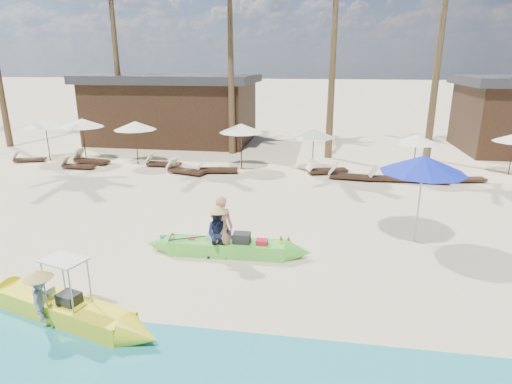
% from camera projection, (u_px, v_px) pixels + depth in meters
% --- Properties ---
extents(ground, '(240.00, 240.00, 0.00)m').
position_uv_depth(ground, '(242.00, 272.00, 10.90)').
color(ground, beige).
rests_on(ground, ground).
extents(green_canoe, '(5.17, 0.78, 0.66)m').
position_uv_depth(green_canoe, '(227.00, 247.00, 11.82)').
color(green_canoe, '#58D13F').
rests_on(green_canoe, ground).
extents(yellow_canoe, '(5.26, 1.84, 1.40)m').
position_uv_depth(yellow_canoe, '(64.00, 308.00, 8.88)').
color(yellow_canoe, yellow).
rests_on(yellow_canoe, ground).
extents(tourist, '(0.68, 0.49, 1.75)m').
position_uv_depth(tourist, '(222.00, 226.00, 11.53)').
color(tourist, tan).
rests_on(tourist, ground).
extents(vendor_green, '(0.74, 0.61, 1.43)m').
position_uv_depth(vendor_green, '(219.00, 235.00, 11.40)').
color(vendor_green, '#161C3D').
rests_on(vendor_green, ground).
extents(vendor_yellow, '(0.56, 0.73, 0.99)m').
position_uv_depth(vendor_yellow, '(42.00, 298.00, 8.42)').
color(vendor_yellow, gray).
rests_on(vendor_yellow, ground).
extents(blue_umbrella, '(2.42, 2.42, 2.60)m').
position_uv_depth(blue_umbrella, '(423.00, 164.00, 12.10)').
color(blue_umbrella, '#99999E').
rests_on(blue_umbrella, ground).
extents(resort_parasol_2, '(2.16, 2.16, 2.23)m').
position_uv_depth(resort_parasol_2, '(45.00, 123.00, 22.47)').
color(resort_parasol_2, '#362316').
rests_on(resort_parasol_2, ground).
extents(lounger_2_left, '(1.69, 0.99, 0.55)m').
position_uv_depth(lounger_2_left, '(27.00, 159.00, 22.67)').
color(lounger_2_left, '#362316').
rests_on(lounger_2_left, ground).
extents(resort_parasol_3, '(2.22, 2.22, 2.29)m').
position_uv_depth(resort_parasol_3, '(82.00, 123.00, 22.17)').
color(resort_parasol_3, '#362316').
rests_on(resort_parasol_3, ground).
extents(lounger_3_left, '(2.04, 0.93, 0.67)m').
position_uv_depth(lounger_3_left, '(89.00, 160.00, 22.24)').
color(lounger_3_left, '#362316').
rests_on(lounger_3_left, ground).
extents(lounger_3_right, '(1.67, 0.56, 0.56)m').
position_uv_depth(lounger_3_right, '(77.00, 165.00, 21.23)').
color(lounger_3_right, '#362316').
rests_on(lounger_3_right, ground).
extents(resort_parasol_4, '(2.16, 2.16, 2.22)m').
position_uv_depth(resort_parasol_4, '(135.00, 126.00, 21.68)').
color(resort_parasol_4, '#362316').
rests_on(resort_parasol_4, ground).
extents(lounger_4_left, '(1.81, 0.61, 0.61)m').
position_uv_depth(lounger_4_left, '(162.00, 163.00, 21.67)').
color(lounger_4_left, '#362316').
rests_on(lounger_4_left, ground).
extents(lounger_4_right, '(2.03, 1.14, 0.66)m').
position_uv_depth(lounger_4_right, '(184.00, 169.00, 20.28)').
color(lounger_4_right, '#362316').
rests_on(lounger_4_right, ground).
extents(resort_parasol_5, '(2.17, 2.17, 2.24)m').
position_uv_depth(resort_parasol_5, '(241.00, 128.00, 20.77)').
color(resort_parasol_5, '#362316').
rests_on(resort_parasol_5, ground).
extents(lounger_5_left, '(1.98, 0.89, 0.65)m').
position_uv_depth(lounger_5_left, '(216.00, 169.00, 20.42)').
color(lounger_5_left, '#362316').
rests_on(lounger_5_left, ground).
extents(resort_parasol_6, '(2.00, 2.00, 2.06)m').
position_uv_depth(resort_parasol_6, '(314.00, 133.00, 20.24)').
color(resort_parasol_6, '#362316').
rests_on(resort_parasol_6, ground).
extents(lounger_6_left, '(2.04, 1.19, 0.66)m').
position_uv_depth(lounger_6_left, '(325.00, 170.00, 20.23)').
color(lounger_6_left, '#362316').
rests_on(lounger_6_left, ground).
extents(lounger_6_right, '(1.97, 0.79, 0.65)m').
position_uv_depth(lounger_6_right, '(348.00, 175.00, 19.31)').
color(lounger_6_right, '#362316').
rests_on(lounger_6_right, ground).
extents(resort_parasol_7, '(1.97, 1.97, 2.03)m').
position_uv_depth(resort_parasol_7, '(417.00, 139.00, 18.92)').
color(resort_parasol_7, '#362316').
rests_on(resort_parasol_7, ground).
extents(lounger_7_left, '(1.86, 0.66, 0.62)m').
position_uv_depth(lounger_7_left, '(387.00, 177.00, 19.00)').
color(lounger_7_left, '#362316').
rests_on(lounger_7_left, ground).
extents(lounger_7_right, '(2.00, 0.71, 0.67)m').
position_uv_depth(lounger_7_right, '(424.00, 178.00, 18.77)').
color(lounger_7_right, '#362316').
rests_on(lounger_7_right, ground).
extents(lounger_8_left, '(1.73, 0.84, 0.56)m').
position_uv_depth(lounger_8_left, '(465.00, 178.00, 18.87)').
color(lounger_8_left, '#362316').
rests_on(lounger_8_left, ground).
extents(pavilion_west, '(10.80, 6.60, 4.30)m').
position_uv_depth(pavilion_west, '(173.00, 108.00, 27.99)').
color(pavilion_west, '#362316').
rests_on(pavilion_west, ground).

